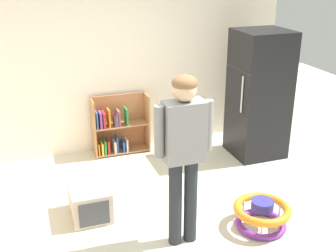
% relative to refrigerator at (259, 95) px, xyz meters
% --- Properties ---
extents(ground_plane, '(12.00, 12.00, 0.00)m').
position_rel_refrigerator_xyz_m(ground_plane, '(-1.89, -1.46, -0.89)').
color(ground_plane, beige).
rests_on(ground_plane, ground).
extents(back_wall, '(5.20, 0.06, 2.70)m').
position_rel_refrigerator_xyz_m(back_wall, '(-1.89, 0.87, 0.46)').
color(back_wall, '#EEDEC8').
rests_on(back_wall, ground).
extents(refrigerator, '(0.73, 0.68, 1.78)m').
position_rel_refrigerator_xyz_m(refrigerator, '(0.00, 0.00, 0.00)').
color(refrigerator, black).
rests_on(refrigerator, ground).
extents(bookshelf, '(0.80, 0.28, 0.85)m').
position_rel_refrigerator_xyz_m(bookshelf, '(-1.88, 0.68, -0.52)').
color(bookshelf, '#AE7548').
rests_on(bookshelf, ground).
extents(standing_person, '(0.57, 0.23, 1.73)m').
position_rel_refrigerator_xyz_m(standing_person, '(-1.75, -1.59, 0.16)').
color(standing_person, '#25292E').
rests_on(standing_person, ground).
extents(baby_walker, '(0.60, 0.60, 0.32)m').
position_rel_refrigerator_xyz_m(baby_walker, '(-0.88, -1.65, -0.73)').
color(baby_walker, purple).
rests_on(baby_walker, ground).
extents(pet_carrier, '(0.42, 0.55, 0.36)m').
position_rel_refrigerator_xyz_m(pet_carrier, '(-2.55, -0.83, -0.71)').
color(pet_carrier, beige).
rests_on(pet_carrier, ground).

